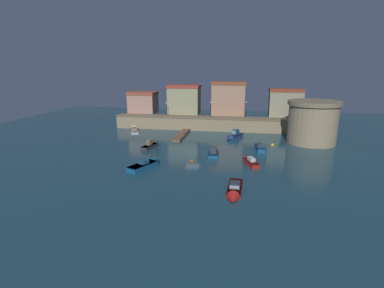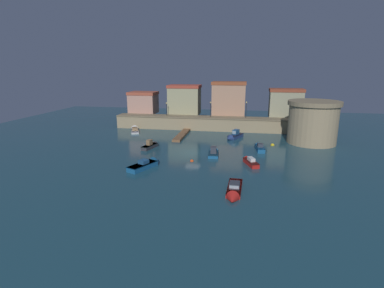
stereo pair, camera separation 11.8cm
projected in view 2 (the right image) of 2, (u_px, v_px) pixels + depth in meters
name	position (u px, v px, depth m)	size (l,w,h in m)	color
ground_plane	(193.00, 153.00, 52.00)	(110.14, 110.14, 0.00)	#1E4756
quay_wall	(208.00, 123.00, 70.87)	(43.99, 3.99, 3.10)	#9E8966
old_town_backdrop	(211.00, 100.00, 73.84)	(42.59, 5.62, 8.17)	tan
fortress_tower	(313.00, 122.00, 57.77)	(9.86, 9.86, 8.22)	#9E8966
pier_dock	(182.00, 135.00, 64.71)	(1.64, 11.57, 0.70)	brown
quay_lamp_0	(167.00, 107.00, 71.67)	(0.32, 0.32, 3.15)	black
quay_lamp_1	(211.00, 107.00, 69.80)	(0.32, 0.32, 3.51)	black
quay_lamp_2	(246.00, 107.00, 68.37)	(0.32, 0.32, 3.71)	black
moored_boat_0	(259.00, 147.00, 53.77)	(1.83, 5.13, 1.58)	#195689
moored_boat_1	(151.00, 145.00, 55.29)	(2.39, 5.21, 1.85)	#333338
moored_boat_2	(214.00, 152.00, 50.73)	(1.89, 4.55, 2.13)	#195689
moored_boat_3	(135.00, 129.00, 69.83)	(4.06, 6.97, 1.61)	silver
moored_boat_4	(234.00, 192.00, 35.03)	(1.83, 6.80, 1.62)	red
moored_boat_5	(147.00, 164.00, 44.54)	(4.11, 6.38, 1.71)	#195689
moored_boat_6	(234.00, 136.00, 62.27)	(3.77, 5.58, 2.43)	navy
moored_boat_7	(250.00, 161.00, 45.96)	(2.84, 4.97, 1.39)	red
mooring_buoy_0	(192.00, 161.00, 47.31)	(0.59, 0.59, 0.59)	#EA4C19
mooring_buoy_1	(273.00, 145.00, 56.99)	(0.70, 0.70, 0.70)	yellow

